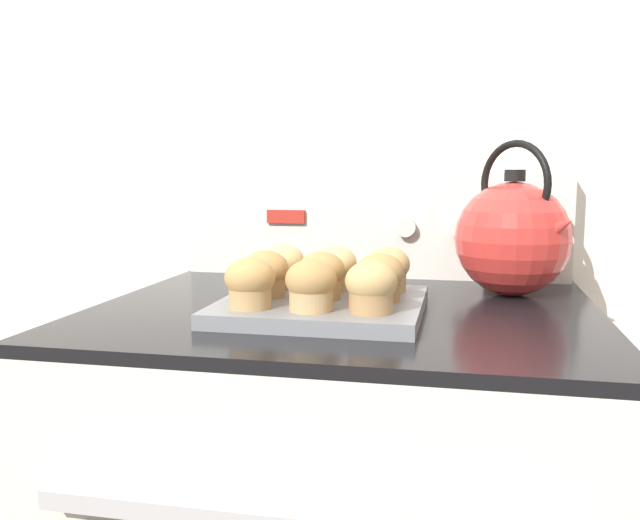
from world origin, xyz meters
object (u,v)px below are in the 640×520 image
Objects in this scene: muffin_pan at (323,306)px; tea_kettle at (513,237)px; muffin_r1_c1 at (321,275)px; muffin_r2_c2 at (387,269)px; muffin_r1_c0 at (266,274)px; muffin_r2_c1 at (335,268)px; muffin_r0_c2 at (371,287)px; muffin_r2_c0 at (283,266)px; muffin_r1_c2 at (380,277)px; muffin_r0_c1 at (311,285)px; muffin_r0_c0 at (250,283)px.

tea_kettle reaches higher than muffin_pan.
muffin_r2_c2 is (0.09, 0.08, 0.00)m from muffin_r1_c1.
muffin_r1_c0 is at bearing -177.72° from muffin_r1_c1.
muffin_r0_c2 is at bearing -63.96° from muffin_r2_c1.
tea_kettle reaches higher than muffin_r2_c0.
muffin_r1_c2 and muffin_r2_c0 have the same top height.
muffin_r2_c1 is at bearing -179.18° from muffin_r2_c2.
muffin_r0_c1 is 1.00× the size of muffin_r1_c0.
muffin_pan is 4.19× the size of muffin_r0_c2.
muffin_r1_c2 is 0.12m from muffin_r2_c1.
muffin_r2_c2 is (0.09, 0.17, 0.00)m from muffin_r0_c1.
muffin_r0_c0 and muffin_r1_c2 have the same top height.
muffin_r1_c2 is 0.27× the size of tea_kettle.
muffin_r0_c2 and muffin_r2_c2 have the same top height.
muffin_r2_c2 is (0.17, -0.00, 0.00)m from muffin_r2_c0.
muffin_pan is at bearing 45.88° from muffin_r0_c0.
muffin_r2_c0 is at bearing -161.60° from tea_kettle.
muffin_r2_c1 is 1.00× the size of muffin_r2_c2.
muffin_r2_c2 is at bearing -147.87° from tea_kettle.
muffin_r1_c0 is 0.09m from muffin_r1_c1.
muffin_r0_c1 and muffin_r0_c2 have the same top height.
muffin_pan is 0.13m from muffin_r0_c2.
muffin_r2_c1 is (0.09, 0.17, 0.00)m from muffin_r0_c0.
muffin_r0_c1 is at bearing -63.44° from muffin_r2_c0.
muffin_r0_c2 is at bearing -44.61° from muffin_r1_c1.
tea_kettle is (0.37, 0.30, 0.04)m from muffin_r0_c0.
muffin_pan is 1.13× the size of tea_kettle.
muffin_pan is 4.19× the size of muffin_r0_c0.
muffin_r1_c2 is 1.00× the size of muffin_r2_c0.
muffin_r0_c1 is 0.09m from muffin_r1_c1.
muffin_pan is at bearing -179.41° from muffin_r1_c2.
muffin_r2_c1 and muffin_r2_c2 have the same top height.
muffin_r0_c0 is 1.00× the size of muffin_r1_c2.
muffin_r2_c2 is (0.17, 0.17, 0.00)m from muffin_r0_c0.
muffin_r1_c0 is (-0.00, 0.09, 0.00)m from muffin_r0_c0.
muffin_r2_c0 is 0.39m from tea_kettle.
muffin_r1_c0 is at bearing -179.30° from muffin_r1_c2.
muffin_r1_c1 is 0.09m from muffin_r1_c2.
tea_kettle is (0.38, 0.21, 0.04)m from muffin_r1_c0.
muffin_r0_c1 is 1.00× the size of muffin_r2_c1.
muffin_r2_c0 is at bearing 178.19° from muffin_r2_c1.
muffin_r1_c1 is at bearing 179.17° from muffin_r1_c2.
muffin_r0_c0 is at bearing -178.57° from muffin_r0_c2.
muffin_r0_c0 is 0.12m from muffin_r1_c1.
muffin_r1_c0 and muffin_r2_c0 have the same top height.
muffin_r0_c1 is at bearing -88.76° from muffin_pan.
muffin_r2_c1 is at bearing 135.14° from muffin_r1_c2.
muffin_r2_c1 is at bearing 88.44° from muffin_pan.
muffin_r2_c2 is at bearing -0.51° from muffin_r2_c0.
tea_kettle is at bearing 38.72° from muffin_r0_c0.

